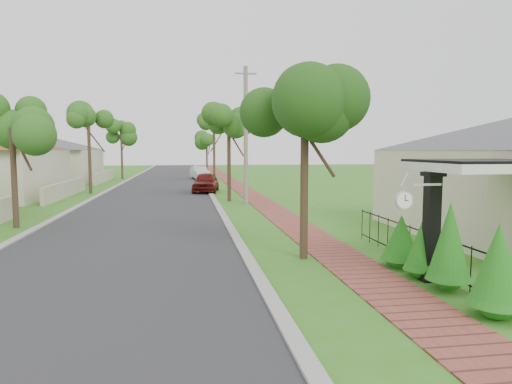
{
  "coord_description": "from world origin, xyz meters",
  "views": [
    {
      "loc": [
        -1.0,
        -10.59,
        3.01
      ],
      "look_at": [
        1.48,
        5.48,
        1.5
      ],
      "focal_mm": 32.0,
      "sensor_mm": 36.0,
      "label": 1
    }
  ],
  "objects": [
    {
      "name": "kerb_left",
      "position": [
        -6.65,
        20.0,
        0.0
      ],
      "size": [
        0.3,
        120.0,
        0.1
      ],
      "primitive_type": "cube",
      "color": "#9E9E99",
      "rests_on": "ground"
    },
    {
      "name": "road",
      "position": [
        -3.0,
        20.0,
        0.0
      ],
      "size": [
        7.0,
        120.0,
        0.02
      ],
      "primitive_type": "cube",
      "color": "#28282B",
      "rests_on": "ground"
    },
    {
      "name": "street_trees",
      "position": [
        -2.87,
        26.84,
        4.54
      ],
      "size": [
        10.7,
        37.65,
        5.89
      ],
      "color": "#382619",
      "rests_on": "ground"
    },
    {
      "name": "sidewalk",
      "position": [
        3.25,
        20.0,
        0.0
      ],
      "size": [
        1.5,
        120.0,
        0.03
      ],
      "primitive_type": "cube",
      "color": "brown",
      "rests_on": "ground"
    },
    {
      "name": "picket_fence",
      "position": [
        4.9,
        -0.0,
        0.53
      ],
      "size": [
        0.03,
        8.02,
        1.0
      ],
      "color": "black",
      "rests_on": "ground"
    },
    {
      "name": "parked_car_red",
      "position": [
        0.4,
        21.97,
        0.7
      ],
      "size": [
        2.26,
        4.32,
        1.4
      ],
      "primitive_type": "imported",
      "rotation": [
        0.0,
        0.0,
        -0.15
      ],
      "color": "#5A120D",
      "rests_on": "ground"
    },
    {
      "name": "hedge_row",
      "position": [
        4.45,
        -1.57,
        0.79
      ],
      "size": [
        0.92,
        4.57,
        2.05
      ],
      "color": "#145F13",
      "rests_on": "ground"
    },
    {
      "name": "far_house_grey",
      "position": [
        -14.97,
        34.0,
        2.34
      ],
      "size": [
        15.56,
        15.56,
        4.6
      ],
      "color": "beige",
      "rests_on": "ground"
    },
    {
      "name": "ground",
      "position": [
        0.0,
        0.0,
        0.0
      ],
      "size": [
        160.0,
        160.0,
        0.0
      ],
      "primitive_type": "plane",
      "color": "#3C751C",
      "rests_on": "ground"
    },
    {
      "name": "utility_pole",
      "position": [
        2.3,
        14.54,
        3.84
      ],
      "size": [
        1.2,
        0.24,
        7.55
      ],
      "color": "gray",
      "rests_on": "ground"
    },
    {
      "name": "parked_car_white",
      "position": [
        0.4,
        36.49,
        0.64
      ],
      "size": [
        2.02,
        4.05,
        1.28
      ],
      "primitive_type": "imported",
      "rotation": [
        0.0,
        0.0,
        0.18
      ],
      "color": "silver",
      "rests_on": "ground"
    },
    {
      "name": "kerb_right",
      "position": [
        0.65,
        20.0,
        0.0
      ],
      "size": [
        0.3,
        120.0,
        0.1
      ],
      "primitive_type": "cube",
      "color": "#9E9E99",
      "rests_on": "ground"
    },
    {
      "name": "porch_post",
      "position": [
        4.55,
        -1.0,
        1.12
      ],
      "size": [
        0.48,
        0.48,
        2.52
      ],
      "color": "black",
      "rests_on": "ground"
    },
    {
      "name": "near_tree",
      "position": [
        2.2,
        1.5,
        3.97
      ],
      "size": [
        1.94,
        1.94,
        4.99
      ],
      "color": "#382619",
      "rests_on": "ground"
    },
    {
      "name": "station_clock",
      "position": [
        3.69,
        -1.4,
        1.95
      ],
      "size": [
        1.05,
        0.13,
        0.56
      ],
      "color": "silver",
      "rests_on": "ground"
    }
  ]
}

